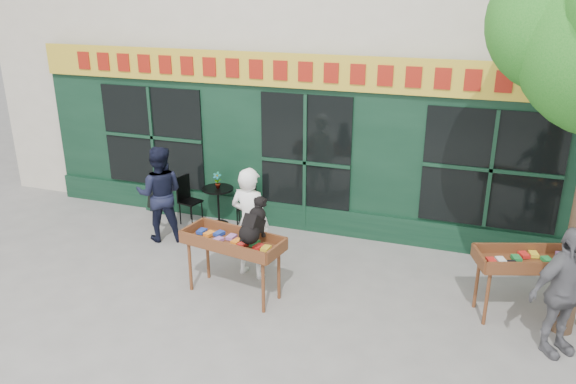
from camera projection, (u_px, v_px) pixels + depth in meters
name	position (u px, v px, depth m)	size (l,w,h in m)	color
ground	(259.00, 287.00, 8.69)	(80.00, 80.00, 0.00)	slate
book_cart_center	(233.00, 245.00, 8.23)	(1.58, 0.87, 0.99)	brown
dog	(253.00, 220.00, 7.91)	(0.34, 0.60, 0.60)	black
woman	(250.00, 223.00, 8.77)	(0.66, 0.43, 1.81)	white
book_cart_right	(533.00, 264.00, 7.67)	(1.62, 1.07, 0.99)	brown
man_right	(563.00, 292.00, 6.90)	(1.00, 0.42, 1.71)	#5C5C61
bistro_table	(218.00, 199.00, 10.77)	(0.60, 0.60, 0.76)	black
bistro_chair_left	(187.00, 196.00, 10.89)	(0.44, 0.43, 0.95)	black
bistro_chair_right	(250.00, 200.00, 10.65)	(0.50, 0.50, 0.95)	black
potted_plant	(217.00, 180.00, 10.63)	(0.17, 0.11, 0.32)	gray
man_left	(160.00, 194.00, 10.07)	(0.86, 0.67, 1.76)	black
chalkboard	(157.00, 193.00, 11.46)	(0.59, 0.29, 0.79)	black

